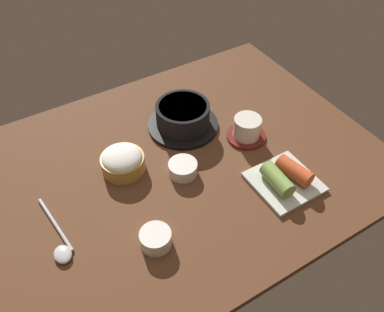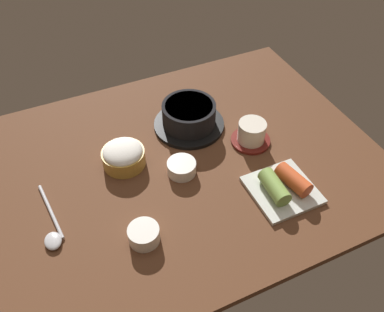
% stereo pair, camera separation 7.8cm
% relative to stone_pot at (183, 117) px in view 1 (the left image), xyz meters
% --- Properties ---
extents(dining_table, '(1.00, 0.76, 0.02)m').
position_rel_stone_pot_xyz_m(dining_table, '(-0.07, -0.12, -0.05)').
color(dining_table, '#56331E').
rests_on(dining_table, ground).
extents(stone_pot, '(0.19, 0.19, 0.07)m').
position_rel_stone_pot_xyz_m(stone_pot, '(0.00, 0.00, 0.00)').
color(stone_pot, black).
rests_on(stone_pot, dining_table).
extents(rice_bowl, '(0.11, 0.11, 0.06)m').
position_rel_stone_pot_xyz_m(rice_bowl, '(-0.21, -0.06, -0.01)').
color(rice_bowl, '#B78C38').
rests_on(rice_bowl, dining_table).
extents(tea_cup_with_saucer, '(0.11, 0.11, 0.06)m').
position_rel_stone_pot_xyz_m(tea_cup_with_saucer, '(0.12, -0.13, -0.01)').
color(tea_cup_with_saucer, maroon).
rests_on(tea_cup_with_saucer, dining_table).
extents(banchan_cup_center, '(0.07, 0.07, 0.03)m').
position_rel_stone_pot_xyz_m(banchan_cup_center, '(-0.09, -0.15, -0.02)').
color(banchan_cup_center, white).
rests_on(banchan_cup_center, dining_table).
extents(kimchi_plate, '(0.15, 0.15, 0.05)m').
position_rel_stone_pot_xyz_m(kimchi_plate, '(0.10, -0.31, -0.02)').
color(kimchi_plate, silver).
rests_on(kimchi_plate, dining_table).
extents(side_bowl_near, '(0.07, 0.07, 0.04)m').
position_rel_stone_pot_xyz_m(side_bowl_near, '(-0.24, -0.29, -0.02)').
color(side_bowl_near, white).
rests_on(side_bowl_near, dining_table).
extents(spoon, '(0.04, 0.19, 0.01)m').
position_rel_stone_pot_xyz_m(spoon, '(-0.41, -0.19, -0.03)').
color(spoon, '#B7B7BC').
rests_on(spoon, dining_table).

